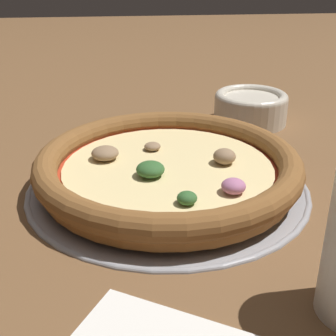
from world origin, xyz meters
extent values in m
plane|color=brown|center=(0.00, 0.00, 0.00)|extent=(3.00, 3.00, 0.00)
cylinder|color=#9E9EA3|center=(0.00, 0.00, 0.00)|extent=(0.31, 0.31, 0.00)
torus|color=#9E9EA3|center=(0.00, 0.00, 0.00)|extent=(0.32, 0.32, 0.01)
cylinder|color=#A86B33|center=(0.00, 0.00, 0.02)|extent=(0.28, 0.28, 0.01)
torus|color=brown|center=(0.00, 0.00, 0.03)|extent=(0.30, 0.30, 0.03)
cylinder|color=#B7381E|center=(0.00, 0.00, 0.02)|extent=(0.25, 0.25, 0.00)
cylinder|color=beige|center=(0.00, 0.00, 0.03)|extent=(0.24, 0.24, 0.00)
ellipsoid|color=#33602D|center=(-0.09, -0.01, 0.03)|extent=(0.02, 0.02, 0.01)
ellipsoid|color=#8E7051|center=(0.03, 0.07, 0.03)|extent=(0.04, 0.04, 0.01)
ellipsoid|color=#8E7051|center=(0.05, 0.01, 0.03)|extent=(0.03, 0.03, 0.01)
ellipsoid|color=#8E7051|center=(0.00, -0.06, 0.04)|extent=(0.03, 0.03, 0.02)
ellipsoid|color=#33602D|center=(-0.02, 0.02, 0.03)|extent=(0.04, 0.04, 0.02)
ellipsoid|color=#B26B93|center=(-0.07, -0.06, 0.03)|extent=(0.03, 0.03, 0.01)
cylinder|color=beige|center=(0.21, -0.15, 0.02)|extent=(0.11, 0.11, 0.04)
torus|color=beige|center=(0.21, -0.15, 0.04)|extent=(0.11, 0.11, 0.01)
camera|label=1|loc=(-0.48, 0.05, 0.25)|focal=50.00mm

